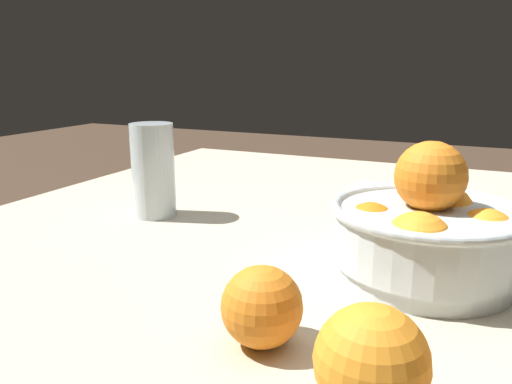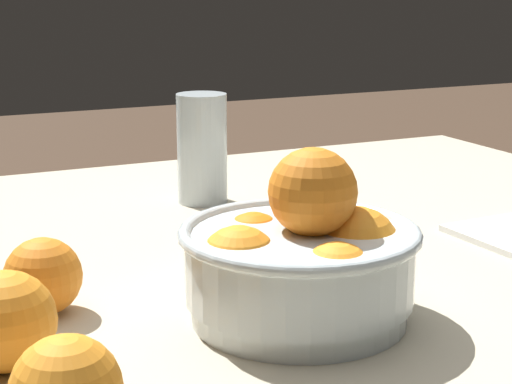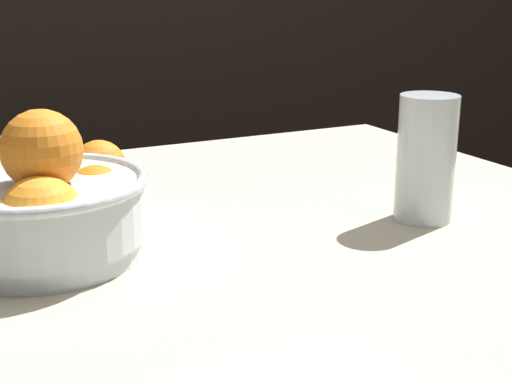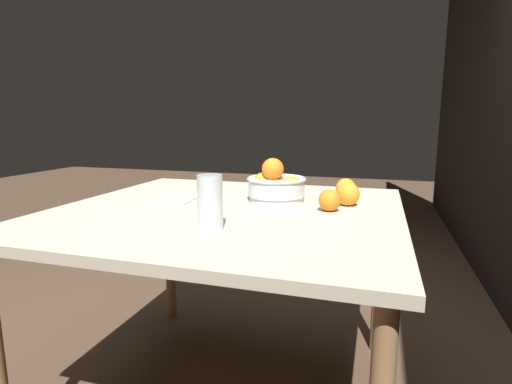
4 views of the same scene
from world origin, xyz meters
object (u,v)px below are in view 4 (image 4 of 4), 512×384
object	(u,v)px
fruit_bowl	(276,186)
orange_loose_aside	(346,188)
orange_loose_front	(348,194)
juice_glass	(210,205)
orange_loose_near_bowl	(330,200)

from	to	relation	value
fruit_bowl	orange_loose_aside	xyz separation A→B (m)	(-0.13, 0.25, -0.02)
orange_loose_front	orange_loose_aside	xyz separation A→B (m)	(-0.13, -0.02, -0.00)
juice_glass	orange_loose_aside	bearing A→B (deg)	150.31
orange_loose_near_bowl	orange_loose_front	distance (m)	0.12
fruit_bowl	orange_loose_front	xyz separation A→B (m)	(0.01, 0.26, -0.02)
fruit_bowl	orange_loose_front	bearing A→B (deg)	88.39
orange_loose_front	juice_glass	bearing A→B (deg)	-38.27
orange_loose_aside	orange_loose_near_bowl	bearing A→B (deg)	-7.87
juice_glass	orange_loose_near_bowl	world-z (taller)	juice_glass
orange_loose_front	orange_loose_near_bowl	bearing A→B (deg)	-25.61
orange_loose_near_bowl	orange_loose_aside	size ratio (longest dim) A/B	0.95
juice_glass	orange_loose_near_bowl	xyz separation A→B (m)	(-0.32, 0.29, -0.03)
orange_loose_near_bowl	orange_loose_aside	world-z (taller)	orange_loose_aside
fruit_bowl	orange_loose_front	size ratio (longest dim) A/B	2.69
fruit_bowl	orange_loose_near_bowl	xyz separation A→B (m)	(0.11, 0.21, -0.02)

